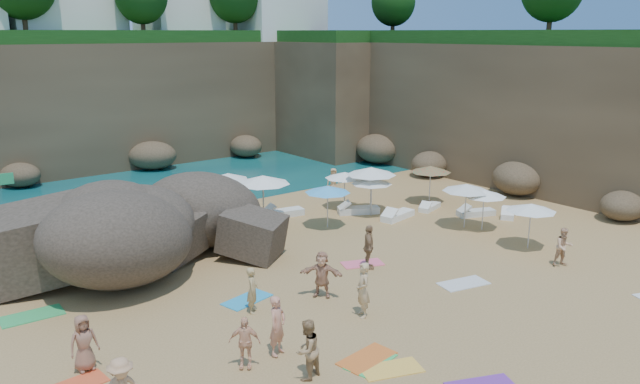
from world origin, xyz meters
TOP-DOWN VIEW (x-y plane):
  - ground at (0.00, 0.00)m, footprint 120.00×120.00m
  - seawater at (0.00, 30.00)m, footprint 120.00×120.00m
  - cliff_back at (2.00, 25.00)m, footprint 44.00×8.00m
  - cliff_right at (19.00, 8.00)m, footprint 8.00×30.00m
  - cliff_corner at (17.00, 20.00)m, footprint 10.00×12.00m
  - rock_outcrop at (-5.82, 3.70)m, footprint 10.03×8.42m
  - flag_pole at (-9.67, 7.32)m, footprint 0.73×0.09m
  - parasol_0 at (0.90, 8.94)m, footprint 2.05×2.05m
  - parasol_1 at (0.95, 5.87)m, footprint 2.50×2.50m
  - parasol_2 at (5.73, 5.72)m, footprint 1.99×1.99m
  - parasol_3 at (6.20, 4.29)m, footprint 2.45×2.45m
  - parasol_5 at (5.94, 3.96)m, footprint 1.99×1.99m
  - parasol_6 at (9.84, 3.71)m, footprint 2.11×2.11m
  - parasol_8 at (7.97, -0.11)m, footprint 2.17×2.17m
  - parasol_9 at (8.36, -0.81)m, footprint 1.96×1.96m
  - parasol_10 at (3.06, 3.78)m, footprint 2.08×2.08m
  - parasol_11 at (7.77, -3.58)m, footprint 2.03×2.03m
  - lounger_0 at (2.45, 6.50)m, footprint 2.16×1.06m
  - lounger_1 at (5.69, 4.61)m, footprint 2.10×1.58m
  - lounger_2 at (8.97, 2.89)m, footprint 1.67×0.99m
  - lounger_3 at (6.56, 2.76)m, footprint 2.07×1.02m
  - lounger_4 at (9.91, 0.75)m, footprint 1.95×1.28m
  - lounger_5 at (11.14, -0.24)m, footprint 1.83×1.46m
  - towel_2 at (-3.56, -6.11)m, footprint 1.77×1.03m
  - towel_3 at (-3.60, -6.31)m, footprint 1.67×1.09m
  - towel_4 at (-3.44, -6.92)m, footprint 1.81×1.32m
  - towel_5 at (2.68, -4.37)m, footprint 1.93×1.27m
  - towel_8 at (-4.09, -0.77)m, footprint 1.82×1.18m
  - towel_9 at (1.19, -0.67)m, footprint 1.76×1.32m
  - towel_11 at (-10.07, 2.39)m, footprint 1.90×1.02m
  - person_stand_0 at (-4.43, -1.68)m, footprint 0.63×0.66m
  - person_stand_1 at (-5.43, -5.87)m, footprint 0.92×0.80m
  - person_stand_2 at (-2.42, 8.11)m, footprint 1.15×0.74m
  - person_stand_3 at (1.04, -1.17)m, footprint 0.95×1.05m
  - person_stand_4 at (7.13, 8.31)m, footprint 0.80×0.74m
  - person_stand_5 at (-5.10, 11.51)m, footprint 1.54×0.74m
  - person_stand_6 at (-1.88, -4.07)m, footprint 0.65×0.77m
  - person_lie_1 at (-6.43, -4.45)m, footprint 1.57×1.65m
  - person_lie_2 at (-9.80, -1.96)m, footprint 0.81×1.57m
  - person_lie_3 at (-1.96, -2.11)m, footprint 2.14×2.12m
  - person_lie_4 at (-5.35, -4.41)m, footprint 1.27×1.81m
  - person_lie_5 at (7.03, -5.58)m, footprint 1.34×1.65m

SIDE VIEW (x-z plane):
  - ground at x=0.00m, z-range 0.00..0.00m
  - rock_outcrop at x=-5.82m, z-range -1.75..1.75m
  - seawater at x=0.00m, z-range 0.00..0.00m
  - towel_3 at x=-3.60m, z-range 0.00..0.03m
  - towel_9 at x=1.19m, z-range 0.00..0.03m
  - towel_4 at x=-3.44m, z-range 0.00..0.03m
  - towel_2 at x=-3.56m, z-range 0.00..0.03m
  - towel_8 at x=-4.09m, z-range 0.00..0.03m
  - towel_5 at x=2.68m, z-range 0.00..0.03m
  - towel_11 at x=-10.07m, z-range 0.00..0.03m
  - lounger_2 at x=8.97m, z-range 0.00..0.25m
  - lounger_5 at x=11.14m, z-range 0.00..0.28m
  - lounger_4 at x=9.91m, z-range 0.00..0.29m
  - lounger_3 at x=6.56m, z-range 0.00..0.31m
  - lounger_1 at x=5.69m, z-range 0.00..0.32m
  - lounger_0 at x=2.45m, z-range 0.00..0.32m
  - person_lie_1 at x=-6.43m, z-range 0.00..0.35m
  - person_lie_4 at x=-5.35m, z-range 0.00..0.41m
  - person_lie_2 at x=-9.80m, z-range 0.00..0.41m
  - person_lie_3 at x=-1.96m, z-range 0.00..0.42m
  - person_lie_5 at x=7.03m, z-range 0.00..0.56m
  - person_stand_4 at x=7.13m, z-range 0.00..1.45m
  - person_stand_0 at x=-4.43m, z-range 0.00..1.52m
  - person_stand_5 at x=-5.10m, z-range 0.00..1.60m
  - person_stand_1 at x=-5.43m, z-range 0.00..1.62m
  - person_stand_2 at x=-2.42m, z-range 0.00..1.65m
  - person_stand_3 at x=1.04m, z-range 0.00..1.71m
  - person_stand_6 at x=-1.88m, z-range 0.00..1.78m
  - parasol_9 at x=8.36m, z-range 0.77..2.62m
  - parasol_2 at x=5.73m, z-range 0.79..2.67m
  - parasol_5 at x=5.94m, z-range 0.79..2.67m
  - parasol_11 at x=7.77m, z-range 0.80..2.72m
  - parasol_0 at x=0.90m, z-range 0.81..2.74m
  - parasol_10 at x=3.06m, z-range 0.82..2.79m
  - parasol_6 at x=9.84m, z-range 0.83..2.82m
  - parasol_8 at x=7.97m, z-range 0.86..2.91m
  - parasol_3 at x=6.20m, z-range 0.97..3.28m
  - parasol_1 at x=0.95m, z-range 0.99..3.35m
  - flag_pole at x=-9.67m, z-range 0.52..4.27m
  - cliff_back at x=2.00m, z-range 0.00..8.00m
  - cliff_right at x=19.00m, z-range 0.00..8.00m
  - cliff_corner at x=17.00m, z-range 0.00..8.00m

